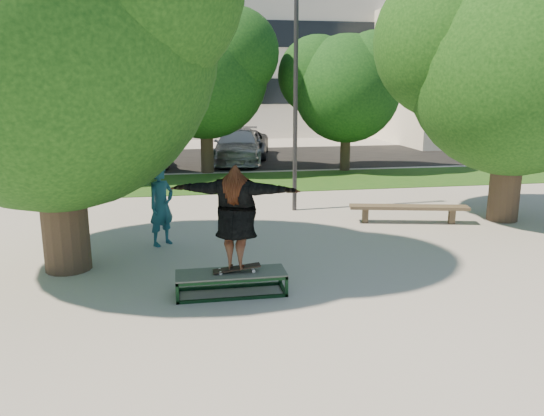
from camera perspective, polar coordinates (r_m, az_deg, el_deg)
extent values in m
plane|color=gray|center=(9.78, 2.94, -7.08)|extent=(120.00, 120.00, 0.00)
cube|color=#174C15|center=(19.00, -0.47, 2.88)|extent=(30.00, 4.00, 0.02)
cube|color=black|center=(25.26, -5.16, 5.35)|extent=(40.00, 8.00, 0.01)
cylinder|color=#38281E|center=(10.32, -21.69, 2.28)|extent=(0.84, 0.84, 3.20)
sphere|color=#0F360E|center=(10.20, -22.89, 16.04)|extent=(5.80, 5.80, 5.80)
cylinder|color=#38281E|center=(14.54, 23.98, 4.56)|extent=(0.76, 0.76, 3.00)
sphere|color=#0F360E|center=(14.42, 24.84, 13.54)|extent=(5.20, 5.20, 5.20)
sphere|color=#0F360E|center=(14.46, 18.85, 16.61)|extent=(3.90, 3.90, 3.90)
cylinder|color=#38281E|center=(20.53, -22.50, 6.57)|extent=(0.44, 0.44, 2.80)
sphere|color=black|center=(20.43, -23.01, 12.31)|extent=(4.40, 4.40, 4.40)
sphere|color=black|center=(21.34, -25.70, 13.54)|extent=(3.30, 3.30, 3.30)
sphere|color=black|center=(19.83, -20.62, 14.75)|extent=(3.08, 3.08, 3.08)
cylinder|color=#38281E|center=(21.06, -7.04, 7.87)|extent=(0.50, 0.50, 3.00)
sphere|color=black|center=(20.98, -7.22, 13.92)|extent=(4.80, 4.80, 4.80)
sphere|color=black|center=(21.69, -10.65, 15.36)|extent=(3.60, 3.60, 3.60)
sphere|color=black|center=(20.61, -4.09, 16.34)|extent=(3.36, 3.36, 3.36)
cylinder|color=#38281E|center=(21.58, 7.91, 7.44)|extent=(0.40, 0.40, 2.60)
sphere|color=black|center=(21.48, 8.08, 12.57)|extent=(4.20, 4.20, 4.20)
sphere|color=black|center=(21.79, 4.89, 14.03)|extent=(3.15, 3.15, 3.15)
sphere|color=black|center=(21.40, 10.99, 14.43)|extent=(2.94, 2.94, 2.94)
cylinder|color=#2D2D30|center=(14.29, 2.54, 11.58)|extent=(0.12, 0.12, 6.00)
cube|color=silver|center=(41.21, -10.36, 19.31)|extent=(30.00, 14.00, 16.00)
cube|color=black|center=(33.89, -10.04, 12.24)|extent=(27.60, 0.12, 1.60)
cube|color=black|center=(34.03, -10.29, 18.14)|extent=(27.60, 0.12, 1.60)
cube|color=beige|center=(36.89, 23.67, 12.97)|extent=(15.00, 10.00, 8.00)
cube|color=#475147|center=(8.77, -4.43, -7.02)|extent=(1.80, 0.60, 0.03)
cylinder|color=white|center=(8.67, -5.55, -6.99)|extent=(0.06, 0.03, 0.06)
cylinder|color=white|center=(8.82, -5.63, -6.63)|extent=(0.06, 0.03, 0.06)
cylinder|color=white|center=(8.72, -1.99, -6.80)|extent=(0.06, 0.03, 0.06)
cylinder|color=white|center=(8.87, -2.13, -6.46)|extent=(0.06, 0.03, 0.06)
cube|color=black|center=(8.75, -3.83, -6.47)|extent=(0.78, 0.20, 0.10)
imported|color=#4C3620|center=(8.50, -3.91, -1.01)|extent=(2.16, 1.23, 1.70)
imported|color=#174A59|center=(11.53, -11.82, 0.26)|extent=(0.75, 0.73, 1.74)
cube|color=brown|center=(13.48, 10.00, -0.75)|extent=(0.17, 0.17, 0.39)
cube|color=brown|center=(13.91, 18.78, -0.83)|extent=(0.17, 0.17, 0.39)
cube|color=brown|center=(13.61, 14.51, 0.08)|extent=(2.93, 1.03, 0.08)
imported|color=#ABABB0|center=(23.21, -13.47, 5.95)|extent=(2.23, 3.98, 1.28)
imported|color=black|center=(24.32, -15.18, 6.24)|extent=(1.47, 4.09, 1.34)
imported|color=#595A5E|center=(25.47, -2.93, 6.90)|extent=(2.98, 4.97, 1.29)
imported|color=#B1B1B6|center=(23.80, -3.70, 6.68)|extent=(2.77, 5.31, 1.47)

